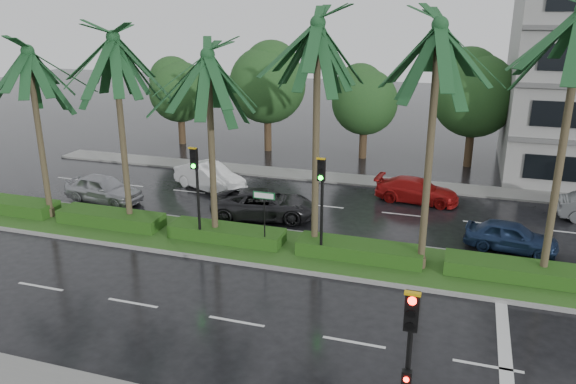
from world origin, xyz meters
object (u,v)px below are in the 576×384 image
(street_sign, at_px, (264,206))
(car_silver, at_px, (104,189))
(signal_median_left, at_px, (196,181))
(car_white, at_px, (210,177))
(signal_near, at_px, (408,368))
(car_red, at_px, (417,190))
(car_blue, at_px, (511,236))
(car_darkgrey, at_px, (264,204))

(street_sign, xyz_separation_m, car_silver, (-10.50, 3.52, -1.37))
(signal_median_left, height_order, car_white, signal_median_left)
(signal_near, distance_m, car_red, 18.78)
(car_silver, height_order, car_white, car_white)
(signal_median_left, xyz_separation_m, car_silver, (-7.50, 3.70, -2.25))
(car_white, bearing_deg, car_blue, -78.57)
(street_sign, height_order, car_silver, street_sign)
(car_silver, bearing_deg, signal_near, -119.80)
(signal_near, distance_m, car_white, 21.53)
(car_blue, bearing_deg, car_white, 84.62)
(car_silver, relative_size, car_blue, 1.15)
(street_sign, xyz_separation_m, car_darkgrey, (-1.50, 3.93, -1.40))
(street_sign, bearing_deg, car_red, 57.88)
(car_silver, height_order, car_blue, car_silver)
(street_sign, relative_size, car_darkgrey, 0.50)
(car_silver, relative_size, car_white, 0.95)
(signal_median_left, relative_size, car_darkgrey, 0.84)
(signal_near, distance_m, car_darkgrey, 16.31)
(street_sign, bearing_deg, signal_median_left, -176.53)
(signal_median_left, relative_size, car_white, 0.94)
(signal_near, bearing_deg, car_red, 94.60)
(signal_median_left, relative_size, car_blue, 1.14)
(signal_near, relative_size, signal_median_left, 1.00)
(car_red, bearing_deg, car_darkgrey, 129.97)
(signal_median_left, bearing_deg, car_silver, 153.73)
(car_darkgrey, bearing_deg, car_red, -69.03)
(car_white, xyz_separation_m, car_darkgrey, (4.50, -3.27, -0.05))
(street_sign, distance_m, car_silver, 11.16)
(car_blue, bearing_deg, car_darkgrey, 95.53)
(signal_median_left, xyz_separation_m, car_blue, (13.00, 3.70, -2.35))
(car_silver, distance_m, car_darkgrey, 9.01)
(car_blue, bearing_deg, car_red, 48.23)
(signal_median_left, distance_m, car_white, 8.28)
(signal_near, height_order, car_blue, signal_near)
(car_red, bearing_deg, car_blue, -133.98)
(signal_median_left, height_order, street_sign, signal_median_left)
(car_white, bearing_deg, car_silver, 153.70)
(signal_near, distance_m, car_blue, 13.85)
(street_sign, bearing_deg, car_darkgrey, 110.88)
(street_sign, distance_m, car_white, 9.47)
(car_darkgrey, height_order, car_blue, car_darkgrey)
(car_white, relative_size, car_red, 1.05)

